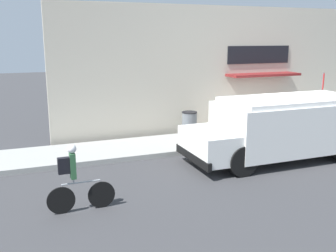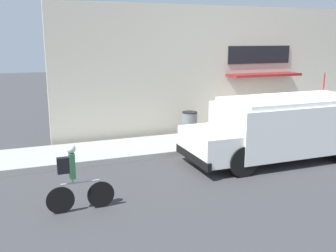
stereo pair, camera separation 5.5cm
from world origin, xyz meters
The scene contains 7 objects.
ground_plane centered at (0.00, 0.00, 0.00)m, with size 70.00×70.00×0.00m, color #38383A.
sidewalk centered at (0.00, 1.14, 0.08)m, with size 28.00×2.28×0.17m.
storefront centered at (0.02, 2.63, 2.53)m, with size 15.36×1.05×5.07m.
school_bus centered at (-0.81, -1.45, 1.07)m, with size 5.99×2.74×1.98m.
cyclist centered at (-7.63, -3.07, 0.77)m, with size 1.53×0.20×1.57m.
stop_sign_post centered at (2.70, 0.74, 1.73)m, with size 0.45×0.45×2.33m.
trash_bin centered at (-2.66, 1.73, 0.64)m, with size 0.57×0.57×0.94m.
Camera 2 is at (-8.68, -11.53, 3.86)m, focal length 42.00 mm.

